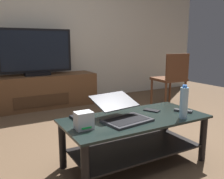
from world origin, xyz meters
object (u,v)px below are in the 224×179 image
(television, at_px, (36,53))
(dining_chair, at_px, (172,77))
(soundbar_remote, at_px, (183,111))
(router_box, at_px, (84,120))
(laptop, at_px, (122,112))
(water_bottle_near, at_px, (184,103))
(coffee_table, at_px, (135,132))
(cell_phone, at_px, (152,110))
(media_cabinet, at_px, (38,91))
(tv_remote, at_px, (75,118))

(television, xyz_separation_m, dining_chair, (1.86, -1.07, -0.37))
(soundbar_remote, bearing_deg, router_box, 146.66)
(laptop, distance_m, water_bottle_near, 0.52)
(coffee_table, relative_size, television, 1.09)
(coffee_table, distance_m, cell_phone, 0.30)
(router_box, bearing_deg, media_cabinet, 85.49)
(television, relative_size, laptop, 2.44)
(tv_remote, bearing_deg, coffee_table, -25.80)
(television, bearing_deg, media_cabinet, 90.00)
(media_cabinet, height_order, dining_chair, dining_chair)
(tv_remote, bearing_deg, soundbar_remote, -19.05)
(laptop, bearing_deg, soundbar_remote, -8.39)
(television, relative_size, cell_phone, 8.02)
(coffee_table, bearing_deg, soundbar_remote, -9.23)
(dining_chair, xyz_separation_m, laptop, (-1.69, -1.22, -0.03))
(dining_chair, xyz_separation_m, water_bottle_near, (-1.22, -1.44, 0.05))
(media_cabinet, xyz_separation_m, water_bottle_near, (0.63, -2.53, 0.29))
(media_cabinet, bearing_deg, soundbar_remote, -72.15)
(laptop, height_order, router_box, laptop)
(router_box, bearing_deg, dining_chair, 31.85)
(media_cabinet, xyz_separation_m, television, (-0.00, -0.02, 0.62))
(cell_phone, distance_m, soundbar_remote, 0.28)
(media_cabinet, bearing_deg, tv_remote, -94.41)
(cell_phone, bearing_deg, coffee_table, 174.02)
(router_box, distance_m, soundbar_remote, 0.96)
(dining_chair, bearing_deg, router_box, -148.15)
(media_cabinet, relative_size, router_box, 14.52)
(media_cabinet, bearing_deg, water_bottle_near, -75.92)
(tv_remote, bearing_deg, laptop, -31.71)
(router_box, bearing_deg, laptop, 8.07)
(laptop, distance_m, soundbar_remote, 0.61)
(media_cabinet, xyz_separation_m, dining_chair, (1.86, -1.09, 0.24))
(laptop, relative_size, tv_remote, 2.87)
(soundbar_remote, bearing_deg, media_cabinet, 76.80)
(dining_chair, relative_size, water_bottle_near, 3.13)
(cell_phone, bearing_deg, tv_remote, 145.36)
(dining_chair, relative_size, soundbar_remote, 5.49)
(coffee_table, xyz_separation_m, laptop, (-0.13, 0.01, 0.19))
(media_cabinet, distance_m, tv_remote, 2.14)
(cell_phone, height_order, soundbar_remote, soundbar_remote)
(coffee_table, xyz_separation_m, tv_remote, (-0.46, 0.20, 0.14))
(coffee_table, distance_m, laptop, 0.23)
(water_bottle_near, relative_size, soundbar_remote, 1.76)
(dining_chair, height_order, tv_remote, dining_chair)
(media_cabinet, distance_m, soundbar_remote, 2.52)
(cell_phone, relative_size, soundbar_remote, 0.88)
(television, xyz_separation_m, soundbar_remote, (0.77, -2.37, -0.45))
(soundbar_remote, bearing_deg, laptop, 140.56)
(television, xyz_separation_m, router_box, (-0.19, -2.34, -0.39))
(router_box, relative_size, water_bottle_near, 0.46)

